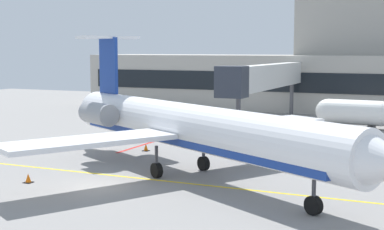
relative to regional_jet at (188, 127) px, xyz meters
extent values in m
cube|color=gray|center=(-3.49, -4.31, -3.06)|extent=(120.00, 120.00, 0.10)
cube|color=yellow|center=(-3.49, -1.71, -3.01)|extent=(108.00, 0.24, 0.01)
cube|color=red|center=(-7.99, 8.82, -3.01)|extent=(0.30, 8.00, 0.01)
cube|color=#ADA89E|center=(2.07, 41.16, 0.41)|extent=(66.65, 10.95, 6.84)
cube|color=black|center=(2.07, 35.64, 0.69)|extent=(63.98, 0.12, 2.36)
cube|color=silver|center=(-2.49, 25.40, 1.88)|extent=(1.40, 20.58, 2.40)
cube|color=#2D333D|center=(-2.49, 14.21, 1.88)|extent=(2.40, 2.00, 2.64)
cylinder|color=#4C4C51|center=(-2.49, 34.19, -1.17)|extent=(0.44, 0.44, 3.69)
cylinder|color=#4C4C51|center=(-2.49, 15.91, -1.17)|extent=(0.44, 0.44, 3.69)
cylinder|color=white|center=(0.45, -0.26, 0.03)|extent=(23.02, 14.76, 2.69)
cube|color=navy|center=(0.45, -0.26, -0.71)|extent=(20.72, 13.28, 0.48)
cone|color=white|center=(-11.44, 6.56, 0.03)|extent=(4.17, 3.73, 2.29)
cube|color=white|center=(2.55, 5.69, -0.37)|extent=(7.51, 9.96, 0.28)
cube|color=white|center=(-3.62, -5.07, -0.37)|extent=(7.51, 9.96, 0.28)
cylinder|color=gray|center=(-5.43, 5.56, 0.23)|extent=(3.54, 2.89, 1.48)
cylinder|color=gray|center=(-7.54, 1.87, 0.23)|extent=(3.54, 2.89, 1.48)
cube|color=navy|center=(-8.66, 4.96, 3.41)|extent=(2.22, 1.41, 4.07)
cube|color=white|center=(-8.66, 4.96, 5.45)|extent=(3.78, 4.67, 0.20)
cylinder|color=#3F3F44|center=(8.69, -4.98, -1.71)|extent=(0.20, 0.20, 1.25)
cylinder|color=black|center=(8.69, -4.98, -2.56)|extent=(0.95, 0.75, 0.90)
cylinder|color=#3F3F44|center=(0.23, 1.88, -1.71)|extent=(0.20, 0.20, 1.25)
cylinder|color=black|center=(0.23, 1.88, -2.56)|extent=(0.95, 0.75, 0.90)
cylinder|color=#3F3F44|center=(-1.51, -1.15, -1.71)|extent=(0.20, 0.20, 1.25)
cylinder|color=black|center=(-1.51, -1.15, -2.56)|extent=(0.95, 0.75, 0.90)
cube|color=silver|center=(9.51, 9.36, -2.39)|extent=(3.36, 2.67, 0.56)
cube|color=#B8B1A9|center=(8.75, 9.70, -1.46)|extent=(1.67, 1.78, 1.29)
cylinder|color=black|center=(8.24, 9.08, -2.66)|extent=(0.75, 0.55, 0.70)
cylinder|color=black|center=(8.89, 10.51, -2.66)|extent=(0.75, 0.55, 0.70)
cylinder|color=black|center=(10.13, 8.21, -2.66)|extent=(0.75, 0.55, 0.70)
cube|color=#1E4CB2|center=(2.70, 7.89, -2.43)|extent=(3.97, 3.12, 0.47)
cube|color=#1A4197|center=(1.80, 7.40, -1.54)|extent=(1.96, 1.94, 1.30)
cylinder|color=black|center=(1.95, 6.59, -2.66)|extent=(0.75, 0.58, 0.70)
cylinder|color=black|center=(1.20, 7.97, -2.66)|extent=(0.75, 0.58, 0.70)
cylinder|color=black|center=(4.20, 7.81, -2.66)|extent=(0.75, 0.58, 0.70)
cylinder|color=black|center=(3.45, 9.19, -2.66)|extent=(0.75, 0.58, 0.70)
cylinder|color=white|center=(5.93, 25.69, -1.46)|extent=(5.41, 2.74, 2.41)
sphere|color=white|center=(8.56, 25.53, -1.46)|extent=(2.36, 2.36, 2.36)
sphere|color=white|center=(3.30, 25.86, -1.46)|extent=(2.36, 2.36, 2.36)
cube|color=#59595B|center=(4.35, 25.69, -2.84)|extent=(0.60, 2.17, 0.35)
cube|color=#59595B|center=(7.51, 25.69, -2.84)|extent=(0.60, 2.17, 0.35)
cone|color=orange|center=(-6.45, 6.50, -2.74)|extent=(0.36, 0.36, 0.55)
cube|color=black|center=(-6.45, 6.50, -2.99)|extent=(0.47, 0.47, 0.04)
cone|color=orange|center=(-7.62, -5.32, -2.74)|extent=(0.36, 0.36, 0.55)
cube|color=black|center=(-7.62, -5.32, -2.99)|extent=(0.47, 0.47, 0.04)
camera|label=1|loc=(14.16, -30.73, 4.60)|focal=53.56mm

